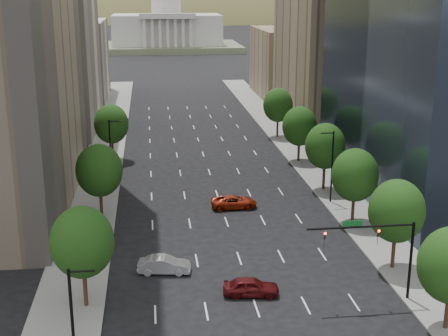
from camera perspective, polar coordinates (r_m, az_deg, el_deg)
name	(u,v)px	position (r m, az deg, el deg)	size (l,w,h in m)	color
sidewalk_left	(94,198)	(80.51, -11.69, -2.69)	(6.00, 200.00, 0.15)	slate
sidewalk_right	(334,189)	(83.63, 9.97, -1.88)	(6.00, 200.00, 0.15)	slate
midrise_cream_left	(54,33)	(120.46, -15.18, 11.74)	(14.00, 30.00, 35.00)	beige
filler_left	(76,60)	(153.83, -13.28, 9.53)	(14.00, 26.00, 18.00)	beige
parking_tan_right	(326,45)	(121.16, 9.24, 10.92)	(14.00, 30.00, 30.00)	#8C7759
filler_right	(287,63)	(153.69, 5.74, 9.49)	(14.00, 26.00, 16.00)	#8C7759
tree_right_1	(397,211)	(59.96, 15.38, -3.79)	(5.20, 5.20, 8.75)	#382316
tree_right_2	(355,175)	(70.66, 11.78, -0.64)	(5.20, 5.20, 8.61)	#382316
tree_right_3	(325,146)	(81.62, 9.16, 1.96)	(5.20, 5.20, 8.89)	#382316
tree_right_4	(299,126)	(94.89, 6.86, 3.78)	(5.20, 5.20, 8.46)	#382316
tree_right_5	(278,105)	(110.13, 4.91, 5.70)	(5.20, 5.20, 8.75)	#382316
tree_left_0	(82,242)	(52.27, -12.74, -6.60)	(5.20, 5.20, 8.75)	#382316
tree_left_1	(99,170)	(71.02, -11.25, -0.22)	(5.20, 5.20, 8.97)	#382316
tree_left_2	(111,124)	(96.27, -10.18, 3.95)	(5.20, 5.20, 8.68)	#382316
streetlight_rn	(332,165)	(77.10, 9.73, 0.29)	(1.70, 0.20, 9.00)	black
streetlight_ls	(74,329)	(41.89, -13.45, -14.04)	(1.70, 0.20, 9.00)	black
streetlight_ln	(111,151)	(83.79, -10.21, 1.54)	(1.70, 0.20, 9.00)	black
traffic_signal	(383,244)	(53.74, 14.25, -6.72)	(9.12, 0.40, 7.38)	black
capitol	(167,29)	(266.39, -5.22, 12.42)	(60.00, 40.00, 35.20)	#596647
foothills	(192,54)	(620.15, -2.93, 10.26)	(720.00, 413.00, 263.00)	olive
car_maroon	(251,287)	(54.91, 2.46, -10.70)	(1.93, 4.81, 1.64)	#480C0E
car_silver	(164,265)	(59.11, -5.43, -8.73)	(1.70, 4.89, 1.61)	#A6A6AB
car_red_far	(234,202)	(75.40, 0.91, -3.09)	(2.53, 5.48, 1.52)	maroon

